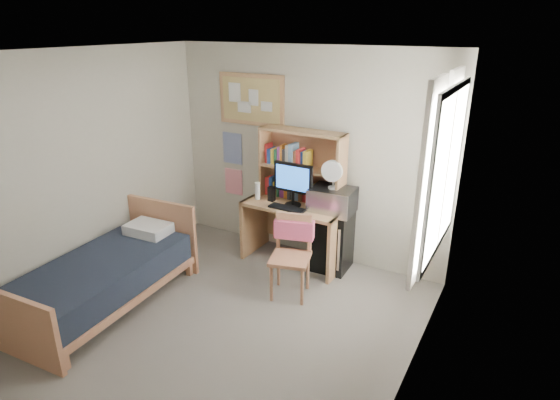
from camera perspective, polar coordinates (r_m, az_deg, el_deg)
The scene contains 25 objects.
floor at distance 4.74m, azimuth -8.84°, elevation -16.22°, with size 3.60×4.20×0.02m, color gray.
ceiling at distance 3.80m, azimuth -11.09°, elevation 17.06°, with size 3.60×4.20×0.02m, color silver.
wall_back at distance 5.78m, azimuth 3.27°, elevation 5.48°, with size 3.60×0.04×2.60m, color beige.
wall_left at distance 5.36m, azimuth -25.06°, elevation 2.28°, with size 0.04×4.20×2.60m, color beige.
wall_right at distance 3.35m, azimuth 15.18°, elevation -7.08°, with size 0.04×4.20×2.60m, color beige.
window_unit at distance 4.35m, azimuth 19.02°, elevation 3.28°, with size 0.10×1.40×1.70m, color white.
curtain_left at distance 3.97m, azimuth 17.46°, elevation 1.87°, with size 0.04×0.55×1.70m, color white.
curtain_right at distance 4.73m, azimuth 19.62°, elevation 4.58°, with size 0.04×0.55×1.70m, color white.
bulletin_board at distance 6.01m, azimuth -3.52°, elevation 12.12°, with size 0.94×0.03×0.64m, color tan.
poster_wave at distance 6.33m, azimuth -5.81°, elevation 6.29°, with size 0.30×0.01×0.42m, color navy.
poster_japan at distance 6.46m, azimuth -5.66°, elevation 2.25°, with size 0.28×0.01×0.36m, color #E22848.
desk at distance 5.81m, azimuth 1.83°, elevation -4.03°, with size 1.24×0.62×0.77m, color tan.
desk_chair at distance 5.07m, azimuth 1.24°, elevation -7.07°, with size 0.45×0.45×0.91m, color tan.
mini_fridge at distance 5.69m, azimuth 6.30°, elevation -4.82°, with size 0.44×0.44×0.75m, color black.
bed at distance 5.33m, azimuth -20.71°, elevation -9.45°, with size 0.95×1.90×0.52m, color black.
hutch at distance 5.64m, azimuth 2.67°, elevation 4.16°, with size 1.07×0.27×0.87m, color tan.
monitor at distance 5.51m, azimuth 1.60°, elevation 1.91°, with size 0.50×0.04×0.53m, color black.
keyboard at distance 5.49m, azimuth 0.86°, elevation -1.01°, with size 0.45×0.14×0.02m, color black.
speaker_left at distance 5.72m, azimuth -1.04°, elevation 0.75°, with size 0.07×0.07×0.18m, color black.
speaker_right at distance 5.45m, azimuth 4.34°, elevation -0.50°, with size 0.06×0.06×0.15m, color black.
water_bottle at distance 5.77m, azimuth -2.77°, elevation 1.12°, with size 0.06×0.06×0.22m, color white.
hoodie at distance 5.14m, azimuth 1.74°, elevation -3.59°, with size 0.44×0.13×0.21m, color #E65780.
microwave at distance 5.47m, azimuth 6.44°, elevation 0.01°, with size 0.50×0.38×0.29m, color #BABABE.
desk_fan at distance 5.37m, azimuth 6.56°, elevation 2.99°, with size 0.25×0.25×0.31m, color white.
pillow at distance 5.65m, azimuth -15.75°, elevation -3.39°, with size 0.49×0.34×0.12m, color white.
Camera 1 is at (2.44, -2.91, 2.83)m, focal length 30.00 mm.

